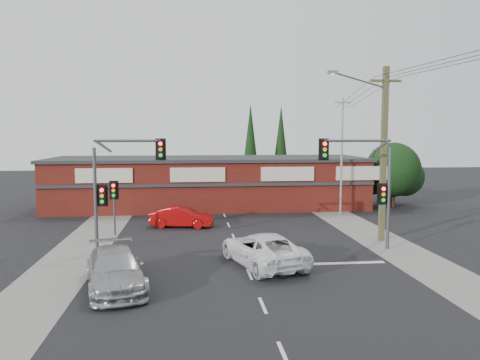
{
  "coord_description": "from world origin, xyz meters",
  "views": [
    {
      "loc": [
        -2.56,
        -22.82,
        6.2
      ],
      "look_at": [
        0.19,
        3.0,
        3.64
      ],
      "focal_mm": 35.0,
      "sensor_mm": 36.0,
      "label": 1
    }
  ],
  "objects": [
    {
      "name": "traffic_mast_left",
      "position": [
        -6.43,
        2.0,
        3.93
      ],
      "size": [
        3.77,
        0.27,
        5.97
      ],
      "color": "#47494C",
      "rests_on": "ground"
    },
    {
      "name": "conifer_near",
      "position": [
        3.5,
        24.0,
        5.48
      ],
      "size": [
        1.8,
        1.8,
        9.25
      ],
      "color": "#2D2116",
      "rests_on": "ground"
    },
    {
      "name": "red_sedan",
      "position": [
        -3.16,
        8.22,
        0.69
      ],
      "size": [
        4.35,
        2.15,
        1.37
      ],
      "primitive_type": "imported",
      "rotation": [
        0.0,
        0.0,
        1.4
      ],
      "color": "#AC0A0A",
      "rests_on": "ground"
    },
    {
      "name": "traffic_mast_right",
      "position": [
        6.86,
        1.0,
        3.95
      ],
      "size": [
        3.96,
        0.27,
        5.97
      ],
      "color": "#47494C",
      "rests_on": "ground"
    },
    {
      "name": "verge_right",
      "position": [
        8.5,
        5.0,
        0.01
      ],
      "size": [
        3.0,
        70.0,
        0.02
      ],
      "primitive_type": "cube",
      "color": "gray",
      "rests_on": "ground"
    },
    {
      "name": "pedestal_signal",
      "position": [
        -7.2,
        6.01,
        2.41
      ],
      "size": [
        0.55,
        0.27,
        3.38
      ],
      "color": "#47494C",
      "rests_on": "ground"
    },
    {
      "name": "conifer_far",
      "position": [
        7.0,
        26.0,
        5.48
      ],
      "size": [
        1.8,
        1.8,
        9.25
      ],
      "color": "#2D2116",
      "rests_on": "ground"
    },
    {
      "name": "power_lines",
      "position": [
        8.47,
        -2.47,
        9.04
      ],
      "size": [
        2.01,
        29.0,
        1.22
      ],
      "color": "black",
      "rests_on": "ground"
    },
    {
      "name": "utility_pole",
      "position": [
        8.36,
        2.99,
        5.4
      ],
      "size": [
        4.38,
        0.59,
        10.0
      ],
      "color": "brown",
      "rests_on": "ground"
    },
    {
      "name": "stop_line",
      "position": [
        3.5,
        -1.5,
        0.01
      ],
      "size": [
        6.5,
        0.35,
        0.01
      ],
      "primitive_type": "cube",
      "color": "silver",
      "rests_on": "ground"
    },
    {
      "name": "white_suv",
      "position": [
        0.82,
        -1.35,
        0.77
      ],
      "size": [
        4.04,
        6.06,
        1.54
      ],
      "primitive_type": "imported",
      "rotation": [
        0.0,
        0.0,
        3.43
      ],
      "color": "white",
      "rests_on": "ground"
    },
    {
      "name": "lane_dashes",
      "position": [
        0.0,
        -2.79,
        0.02
      ],
      "size": [
        0.12,
        32.02,
        0.01
      ],
      "color": "silver",
      "rests_on": "ground"
    },
    {
      "name": "steel_pole",
      "position": [
        9.0,
        12.0,
        4.7
      ],
      "size": [
        1.2,
        0.16,
        9.0
      ],
      "color": "gray",
      "rests_on": "ground"
    },
    {
      "name": "tree_cluster",
      "position": [
        14.69,
        15.44,
        2.9
      ],
      "size": [
        5.9,
        5.1,
        5.5
      ],
      "color": "#2D2116",
      "rests_on": "ground"
    },
    {
      "name": "verge_left",
      "position": [
        -8.5,
        5.0,
        0.01
      ],
      "size": [
        3.0,
        70.0,
        0.02
      ],
      "primitive_type": "cube",
      "color": "gray",
      "rests_on": "ground"
    },
    {
      "name": "road_strip",
      "position": [
        0.0,
        5.0,
        0.01
      ],
      "size": [
        14.0,
        70.0,
        0.01
      ],
      "primitive_type": "cube",
      "color": "black",
      "rests_on": "ground"
    },
    {
      "name": "silver_suv",
      "position": [
        -5.61,
        -4.05,
        0.78
      ],
      "size": [
        3.33,
        5.7,
        1.55
      ],
      "primitive_type": "imported",
      "rotation": [
        0.0,
        0.0,
        0.23
      ],
      "color": "#A0A3A5",
      "rests_on": "ground"
    },
    {
      "name": "shop_building",
      "position": [
        -0.99,
        16.99,
        2.13
      ],
      "size": [
        27.3,
        8.4,
        4.22
      ],
      "color": "#4F150F",
      "rests_on": "ground"
    },
    {
      "name": "ground",
      "position": [
        0.0,
        0.0,
        0.0
      ],
      "size": [
        120.0,
        120.0,
        0.0
      ],
      "primitive_type": "plane",
      "color": "black",
      "rests_on": "ground"
    }
  ]
}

